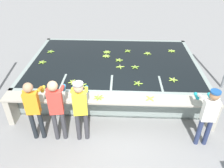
{
  "coord_description": "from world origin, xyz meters",
  "views": [
    {
      "loc": [
        0.24,
        -4.19,
        4.18
      ],
      "look_at": [
        0.0,
        1.27,
        0.59
      ],
      "focal_mm": 35.0,
      "sensor_mm": 36.0,
      "label": 1
    }
  ],
  "objects": [
    {
      "name": "banana_bunch_ledge_1",
      "position": [
        -0.29,
        0.22,
        0.86
      ],
      "size": [
        0.27,
        0.28,
        0.08
      ],
      "color": "#7FAD33",
      "rests_on": "work_ledge"
    },
    {
      "name": "banana_bunch_floating_12",
      "position": [
        0.74,
        0.92,
        0.86
      ],
      "size": [
        0.27,
        0.28,
        0.08
      ],
      "color": "#7FAD33",
      "rests_on": "wash_tank"
    },
    {
      "name": "knife_0",
      "position": [
        -1.52,
        0.13,
        0.85
      ],
      "size": [
        0.35,
        0.07,
        0.02
      ],
      "color": "silver",
      "rests_on": "work_ledge"
    },
    {
      "name": "banana_bunch_floating_3",
      "position": [
        0.49,
        3.05,
        0.86
      ],
      "size": [
        0.24,
        0.24,
        0.08
      ],
      "color": "#8CB738",
      "rests_on": "wash_tank"
    },
    {
      "name": "banana_bunch_ledge_2",
      "position": [
        1.0,
        0.24,
        0.86
      ],
      "size": [
        0.25,
        0.25,
        0.08
      ],
      "color": "#9EC642",
      "rests_on": "work_ledge"
    },
    {
      "name": "work_ledge",
      "position": [
        0.0,
        0.23,
        0.63
      ],
      "size": [
        5.53,
        0.45,
        0.84
      ],
      "color": "#A8A393",
      "rests_on": "ground"
    },
    {
      "name": "banana_bunch_floating_13",
      "position": [
        1.19,
        2.88,
        0.86
      ],
      "size": [
        0.27,
        0.27,
        0.08
      ],
      "color": "#93BC3D",
      "rests_on": "wash_tank"
    },
    {
      "name": "banana_bunch_floating_9",
      "position": [
        -2.28,
        2.88,
        0.86
      ],
      "size": [
        0.27,
        0.27,
        0.08
      ],
      "color": "#75A333",
      "rests_on": "wash_tank"
    },
    {
      "name": "banana_bunch_ledge_0",
      "position": [
        -2.06,
        0.15,
        0.86
      ],
      "size": [
        0.28,
        0.28,
        0.08
      ],
      "color": "#8CB738",
      "rests_on": "work_ledge"
    },
    {
      "name": "banana_bunch_floating_6",
      "position": [
        2.08,
        3.13,
        0.86
      ],
      "size": [
        0.28,
        0.28,
        0.08
      ],
      "color": "#9EC642",
      "rests_on": "wash_tank"
    },
    {
      "name": "banana_bunch_floating_7",
      "position": [
        -0.26,
        2.61,
        0.86
      ],
      "size": [
        0.27,
        0.28,
        0.08
      ],
      "color": "#9EC642",
      "rests_on": "wash_tank"
    },
    {
      "name": "banana_bunch_floating_2",
      "position": [
        -2.32,
        2.06,
        0.86
      ],
      "size": [
        0.28,
        0.27,
        0.08
      ],
      "color": "#8CB738",
      "rests_on": "wash_tank"
    },
    {
      "name": "banana_bunch_floating_8",
      "position": [
        0.7,
        1.86,
        0.86
      ],
      "size": [
        0.28,
        0.26,
        0.08
      ],
      "color": "#75A333",
      "rests_on": "wash_tank"
    },
    {
      "name": "banana_bunch_floating_1",
      "position": [
        -0.8,
        0.76,
        0.86
      ],
      "size": [
        0.25,
        0.25,
        0.08
      ],
      "color": "#9EC642",
      "rests_on": "wash_tank"
    },
    {
      "name": "banana_bunch_floating_10",
      "position": [
        -0.26,
        2.93,
        0.86
      ],
      "size": [
        0.28,
        0.28,
        0.08
      ],
      "color": "#93BC3D",
      "rests_on": "wash_tank"
    },
    {
      "name": "worker_2",
      "position": [
        -0.66,
        -0.33,
        1.01
      ],
      "size": [
        0.48,
        0.74,
        1.66
      ],
      "color": "#38383D",
      "rests_on": "ground"
    },
    {
      "name": "worker_3",
      "position": [
        2.24,
        -0.37,
        0.95
      ],
      "size": [
        0.4,
        0.71,
        1.58
      ],
      "color": "navy",
      "rests_on": "ground"
    },
    {
      "name": "banana_bunch_floating_4",
      "position": [
        -1.08,
        0.91,
        0.86
      ],
      "size": [
        0.28,
        0.28,
        0.08
      ],
      "color": "#9EC642",
      "rests_on": "wash_tank"
    },
    {
      "name": "banana_bunch_floating_5",
      "position": [
        1.75,
        1.16,
        0.86
      ],
      "size": [
        0.28,
        0.27,
        0.08
      ],
      "color": "#9EC642",
      "rests_on": "wash_tank"
    },
    {
      "name": "worker_0",
      "position": [
        -1.76,
        -0.34,
        0.98
      ],
      "size": [
        0.45,
        0.73,
        1.64
      ],
      "color": "#1E2328",
      "rests_on": "ground"
    },
    {
      "name": "wash_tank",
      "position": [
        0.0,
        2.29,
        0.42
      ],
      "size": [
        5.53,
        3.71,
        0.84
      ],
      "color": "gray",
      "rests_on": "ground"
    },
    {
      "name": "worker_1",
      "position": [
        -1.21,
        -0.35,
        1.02
      ],
      "size": [
        0.47,
        0.74,
        1.7
      ],
      "color": "#38383D",
      "rests_on": "ground"
    },
    {
      "name": "banana_bunch_floating_11",
      "position": [
        0.19,
        2.32,
        0.86
      ],
      "size": [
        0.27,
        0.28,
        0.08
      ],
      "color": "#8CB738",
      "rests_on": "wash_tank"
    },
    {
      "name": "banana_bunch_floating_0",
      "position": [
        0.23,
        1.86,
        0.86
      ],
      "size": [
        0.28,
        0.28,
        0.08
      ],
      "color": "#9EC642",
      "rests_on": "wash_tank"
    },
    {
      "name": "ground_plane",
      "position": [
        0.0,
        0.0,
        0.0
      ],
      "size": [
        80.0,
        80.0,
        0.0
      ],
      "primitive_type": "plane",
      "color": "gray",
      "rests_on": "ground"
    }
  ]
}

